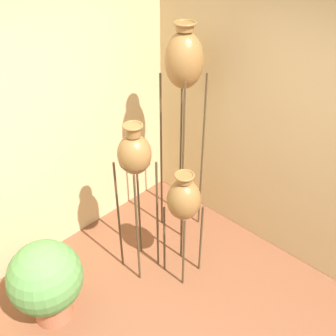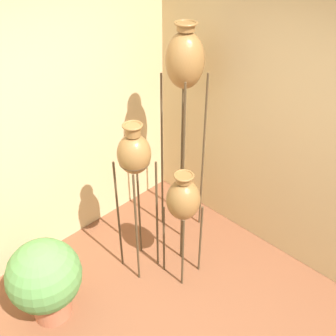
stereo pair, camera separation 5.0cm
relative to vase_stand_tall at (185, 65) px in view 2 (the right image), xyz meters
name	(u,v)px [view 2 (the right image)]	position (x,y,z in m)	size (l,w,h in m)	color
wall_right	(323,138)	(0.44, -1.13, -0.44)	(0.06, 7.65, 2.70)	#D1B784
vase_stand_tall	(185,65)	(0.00, 0.00, 0.00)	(0.33, 0.33, 2.14)	#473823
vase_stand_medium	(134,157)	(-0.71, -0.12, -0.55)	(0.28, 0.28, 1.53)	#473823
vase_stand_short	(183,200)	(-0.48, -0.46, -0.94)	(0.29, 0.29, 1.12)	#473823
potted_plant	(45,279)	(-1.61, 0.00, -1.36)	(0.60, 0.60, 0.77)	#B26647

